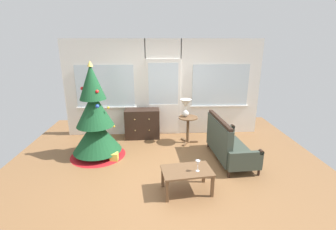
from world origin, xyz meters
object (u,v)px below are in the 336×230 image
gift_box (114,157)px  settee_sofa (227,144)px  dresser_cabinet (142,124)px  table_lamp (186,106)px  wine_glass (198,163)px  coffee_table (187,173)px  christmas_tree (95,123)px  side_table (188,125)px

gift_box → settee_sofa: bearing=-2.0°
settee_sofa → gift_box: bearing=178.0°
dresser_cabinet → table_lamp: 1.30m
wine_glass → gift_box: (-1.61, 1.25, -0.47)m
table_lamp → gift_box: table_lamp is taller
coffee_table → wine_glass: (0.17, -0.05, 0.20)m
dresser_cabinet → christmas_tree: bearing=-133.3°
side_table → table_lamp: bearing=146.3°
settee_sofa → dresser_cabinet: bearing=143.7°
christmas_tree → settee_sofa: (2.84, -0.36, -0.41)m
table_lamp → gift_box: size_ratio=2.54×
side_table → gift_box: size_ratio=3.95×
dresser_cabinet → side_table: (1.16, -0.41, 0.10)m
christmas_tree → table_lamp: 2.17m
table_lamp → coffee_table: (-0.22, -2.12, -0.62)m
christmas_tree → coffee_table: 2.40m
side_table → wine_glass: bearing=-92.9°
dresser_cabinet → wine_glass: bearing=-67.5°
gift_box → christmas_tree: bearing=145.7°
christmas_tree → coffee_table: bearing=-38.7°
settee_sofa → wine_glass: (-0.83, -1.16, 0.18)m
table_lamp → settee_sofa: bearing=-52.3°
dresser_cabinet → wine_glass: size_ratio=4.68×
christmas_tree → coffee_table: (1.84, -1.48, -0.43)m
settee_sofa → coffee_table: 1.50m
settee_sofa → wine_glass: 1.44m
table_lamp → coffee_table: size_ratio=0.49×
dresser_cabinet → settee_sofa: settee_sofa is taller
table_lamp → coffee_table: table_lamp is taller
side_table → coffee_table: bearing=-97.7°
table_lamp → wine_glass: bearing=-91.3°
settee_sofa → wine_glass: bearing=-125.4°
coffee_table → wine_glass: size_ratio=4.63×
christmas_tree → side_table: bearing=15.9°
dresser_cabinet → gift_box: dresser_cabinet is taller
coffee_table → wine_glass: wine_glass is taller
wine_glass → gift_box: 2.09m
settee_sofa → gift_box: (-2.43, 0.09, -0.29)m
wine_glass → gift_box: bearing=142.2°
side_table → coffee_table: 2.10m
christmas_tree → side_table: 2.22m
coffee_table → gift_box: size_ratio=5.22×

